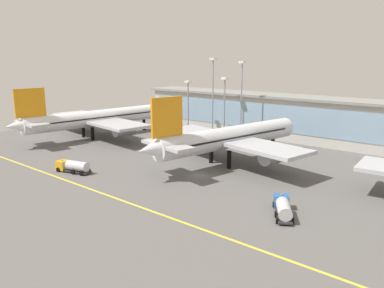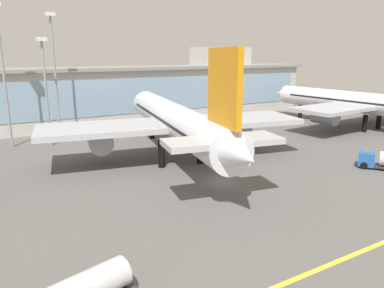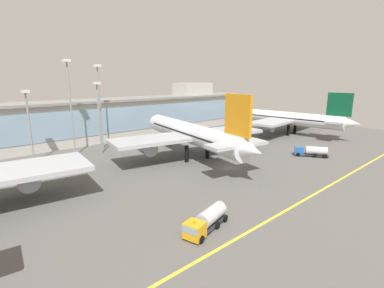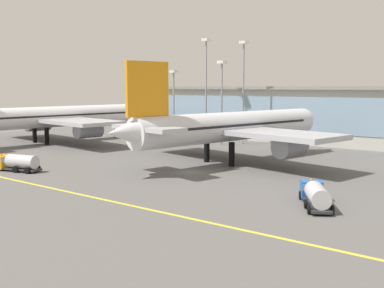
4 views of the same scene
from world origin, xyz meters
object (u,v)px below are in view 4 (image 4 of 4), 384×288
(airliner_near_left, at_px, (53,117))
(fuel_tanker_truck, at_px, (15,162))
(apron_light_mast_west, at_px, (222,89))
(apron_light_mast_east, at_px, (243,78))
(apron_light_mast_centre, at_px, (174,93))
(apron_light_mast_far_east, at_px, (206,76))
(airliner_near_right, at_px, (231,127))
(baggage_tug_near, at_px, (315,194))

(airliner_near_left, distance_m, fuel_tanker_truck, 41.61)
(fuel_tanker_truck, relative_size, apron_light_mast_west, 0.45)
(apron_light_mast_east, bearing_deg, apron_light_mast_centre, -171.91)
(apron_light_mast_centre, relative_size, apron_light_mast_far_east, 0.71)
(airliner_near_left, height_order, apron_light_mast_west, apron_light_mast_west)
(airliner_near_right, xyz_separation_m, baggage_tug_near, (26.12, -21.47, -5.22))
(airliner_near_left, xyz_separation_m, apron_light_mast_east, (39.74, 28.31, 10.06))
(airliner_near_left, bearing_deg, apron_light_mast_east, -47.55)
(apron_light_mast_west, xyz_separation_m, apron_light_mast_far_east, (-6.76, 2.73, 3.32))
(airliner_near_right, relative_size, apron_light_mast_west, 2.62)
(airliner_near_right, height_order, apron_light_mast_far_east, apron_light_mast_far_east)
(apron_light_mast_east, bearing_deg, fuel_tanker_truck, -100.23)
(fuel_tanker_truck, distance_m, apron_light_mast_east, 60.17)
(apron_light_mast_centre, distance_m, apron_light_mast_far_east, 11.62)
(fuel_tanker_truck, bearing_deg, apron_light_mast_far_east, -105.52)
(apron_light_mast_west, bearing_deg, airliner_near_left, -148.15)
(airliner_near_left, xyz_separation_m, apron_light_mast_west, (36.88, 22.91, 7.28))
(apron_light_mast_west, height_order, apron_light_mast_centre, apron_light_mast_west)
(fuel_tanker_truck, bearing_deg, airliner_near_left, -59.40)
(fuel_tanker_truck, xyz_separation_m, apron_light_mast_far_east, (0.72, 54.65, 15.61))
(baggage_tug_near, height_order, apron_light_mast_east, apron_light_mast_east)
(baggage_tug_near, relative_size, apron_light_mast_east, 0.35)
(airliner_near_left, xyz_separation_m, fuel_tanker_truck, (29.40, -29.02, -5.01))
(fuel_tanker_truck, distance_m, baggage_tug_near, 51.09)
(fuel_tanker_truck, relative_size, apron_light_mast_centre, 0.50)
(airliner_near_left, bearing_deg, apron_light_mast_far_east, -42.61)
(airliner_near_right, relative_size, apron_light_mast_east, 2.11)
(airliner_near_left, distance_m, apron_light_mast_west, 44.02)
(apron_light_mast_west, relative_size, apron_light_mast_east, 0.81)
(apron_light_mast_east, xyz_separation_m, apron_light_mast_far_east, (-9.63, -2.67, 0.55))
(airliner_near_right, bearing_deg, apron_light_mast_far_east, 55.03)
(airliner_near_right, xyz_separation_m, apron_light_mast_far_east, (-23.43, 24.10, 10.40))
(apron_light_mast_west, bearing_deg, airliner_near_right, -52.05)
(apron_light_mast_west, relative_size, apron_light_mast_far_east, 0.78)
(fuel_tanker_truck, bearing_deg, airliner_near_right, -143.09)
(airliner_near_left, height_order, fuel_tanker_truck, airliner_near_left)
(airliner_near_left, distance_m, airliner_near_right, 53.57)
(baggage_tug_near, distance_m, apron_light_mast_centre, 76.30)
(fuel_tanker_truck, distance_m, apron_light_mast_centre, 56.48)
(baggage_tug_near, xyz_separation_m, apron_light_mast_far_east, (-49.56, 45.57, 15.61))
(airliner_near_right, distance_m, apron_light_mast_centre, 42.14)
(airliner_near_left, height_order, apron_light_mast_east, apron_light_mast_east)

